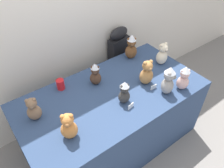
{
  "coord_description": "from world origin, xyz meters",
  "views": [
    {
      "loc": [
        -0.96,
        -1.05,
        2.32
      ],
      "look_at": [
        0.0,
        0.25,
        0.91
      ],
      "focal_mm": 35.62,
      "sensor_mm": 36.0,
      "label": 1
    }
  ],
  "objects_px": {
    "teddy_bear_cream": "(162,54)",
    "teddy_bear_ginger": "(69,127)",
    "teddy_bear_caramel": "(147,73)",
    "teddy_bear_ash": "(168,81)",
    "teddy_bear_cocoa": "(95,74)",
    "display_table": "(112,119)",
    "teddy_bear_charcoal": "(124,93)",
    "party_cup_red": "(61,84)",
    "teddy_bear_chestnut": "(131,47)",
    "teddy_bear_blush": "(184,78)",
    "instrument_case": "(118,64)",
    "teddy_bear_mocha": "(33,110)"
  },
  "relations": [
    {
      "from": "teddy_bear_ash",
      "to": "teddy_bear_charcoal",
      "type": "bearing_deg",
      "value": 128.91
    },
    {
      "from": "teddy_bear_chestnut",
      "to": "party_cup_red",
      "type": "bearing_deg",
      "value": -149.65
    },
    {
      "from": "teddy_bear_charcoal",
      "to": "teddy_bear_cream",
      "type": "bearing_deg",
      "value": 33.05
    },
    {
      "from": "teddy_bear_chestnut",
      "to": "teddy_bear_charcoal",
      "type": "xyz_separation_m",
      "value": [
        -0.53,
        -0.53,
        -0.03
      ]
    },
    {
      "from": "teddy_bear_cream",
      "to": "party_cup_red",
      "type": "bearing_deg",
      "value": 166.14
    },
    {
      "from": "teddy_bear_cream",
      "to": "teddy_bear_caramel",
      "type": "distance_m",
      "value": 0.41
    },
    {
      "from": "teddy_bear_caramel",
      "to": "teddy_bear_ginger",
      "type": "relative_size",
      "value": 1.05
    },
    {
      "from": "teddy_bear_caramel",
      "to": "teddy_bear_ginger",
      "type": "xyz_separation_m",
      "value": [
        -0.96,
        -0.13,
        -0.01
      ]
    },
    {
      "from": "display_table",
      "to": "teddy_bear_charcoal",
      "type": "xyz_separation_m",
      "value": [
        0.02,
        -0.17,
        0.52
      ]
    },
    {
      "from": "teddy_bear_charcoal",
      "to": "party_cup_red",
      "type": "distance_m",
      "value": 0.67
    },
    {
      "from": "teddy_bear_blush",
      "to": "teddy_bear_charcoal",
      "type": "distance_m",
      "value": 0.63
    },
    {
      "from": "display_table",
      "to": "teddy_bear_caramel",
      "type": "xyz_separation_m",
      "value": [
        0.38,
        -0.09,
        0.53
      ]
    },
    {
      "from": "teddy_bear_caramel",
      "to": "teddy_bear_charcoal",
      "type": "height_order",
      "value": "teddy_bear_caramel"
    },
    {
      "from": "teddy_bear_ginger",
      "to": "teddy_bear_cream",
      "type": "bearing_deg",
      "value": 40.49
    },
    {
      "from": "teddy_bear_blush",
      "to": "teddy_bear_mocha",
      "type": "distance_m",
      "value": 1.44
    },
    {
      "from": "instrument_case",
      "to": "party_cup_red",
      "type": "relative_size",
      "value": 9.84
    },
    {
      "from": "teddy_bear_blush",
      "to": "teddy_bear_cocoa",
      "type": "height_order",
      "value": "teddy_bear_blush"
    },
    {
      "from": "teddy_bear_caramel",
      "to": "teddy_bear_cocoa",
      "type": "xyz_separation_m",
      "value": [
        -0.43,
        0.3,
        -0.01
      ]
    },
    {
      "from": "display_table",
      "to": "teddy_bear_charcoal",
      "type": "distance_m",
      "value": 0.54
    },
    {
      "from": "teddy_bear_cream",
      "to": "teddy_bear_mocha",
      "type": "distance_m",
      "value": 1.5
    },
    {
      "from": "instrument_case",
      "to": "teddy_bear_caramel",
      "type": "bearing_deg",
      "value": -112.96
    },
    {
      "from": "teddy_bear_cream",
      "to": "teddy_bear_caramel",
      "type": "xyz_separation_m",
      "value": [
        -0.38,
        -0.15,
        0.01
      ]
    },
    {
      "from": "teddy_bear_ginger",
      "to": "teddy_bear_cocoa",
      "type": "height_order",
      "value": "teddy_bear_ginger"
    },
    {
      "from": "teddy_bear_chestnut",
      "to": "teddy_bear_mocha",
      "type": "bearing_deg",
      "value": -139.8
    },
    {
      "from": "display_table",
      "to": "teddy_bear_blush",
      "type": "xyz_separation_m",
      "value": [
        0.61,
        -0.37,
        0.53
      ]
    },
    {
      "from": "teddy_bear_cocoa",
      "to": "teddy_bear_charcoal",
      "type": "bearing_deg",
      "value": -46.22
    },
    {
      "from": "teddy_bear_ginger",
      "to": "teddy_bear_mocha",
      "type": "relative_size",
      "value": 1.1
    },
    {
      "from": "teddy_bear_ash",
      "to": "teddy_bear_cocoa",
      "type": "bearing_deg",
      "value": 100.93
    },
    {
      "from": "teddy_bear_ash",
      "to": "teddy_bear_caramel",
      "type": "height_order",
      "value": "teddy_bear_ash"
    },
    {
      "from": "teddy_bear_caramel",
      "to": "party_cup_red",
      "type": "relative_size",
      "value": 2.58
    },
    {
      "from": "teddy_bear_ash",
      "to": "teddy_bear_mocha",
      "type": "bearing_deg",
      "value": 126.89
    },
    {
      "from": "instrument_case",
      "to": "teddy_bear_charcoal",
      "type": "xyz_separation_m",
      "value": [
        -0.55,
        -0.79,
        0.37
      ]
    },
    {
      "from": "teddy_bear_blush",
      "to": "teddy_bear_mocha",
      "type": "height_order",
      "value": "teddy_bear_blush"
    },
    {
      "from": "instrument_case",
      "to": "teddy_bear_cream",
      "type": "bearing_deg",
      "value": -78.84
    },
    {
      "from": "instrument_case",
      "to": "teddy_bear_caramel",
      "type": "relative_size",
      "value": 3.82
    },
    {
      "from": "instrument_case",
      "to": "party_cup_red",
      "type": "height_order",
      "value": "instrument_case"
    },
    {
      "from": "display_table",
      "to": "party_cup_red",
      "type": "relative_size",
      "value": 17.31
    },
    {
      "from": "display_table",
      "to": "teddy_bear_charcoal",
      "type": "bearing_deg",
      "value": -83.52
    },
    {
      "from": "teddy_bear_cream",
      "to": "teddy_bear_ash",
      "type": "height_order",
      "value": "teddy_bear_ash"
    },
    {
      "from": "teddy_bear_ash",
      "to": "teddy_bear_charcoal",
      "type": "height_order",
      "value": "teddy_bear_ash"
    },
    {
      "from": "teddy_bear_blush",
      "to": "teddy_bear_ash",
      "type": "height_order",
      "value": "teddy_bear_ash"
    },
    {
      "from": "teddy_bear_ash",
      "to": "teddy_bear_cream",
      "type": "bearing_deg",
      "value": 17.91
    },
    {
      "from": "teddy_bear_cream",
      "to": "teddy_bear_ginger",
      "type": "bearing_deg",
      "value": -167.42
    },
    {
      "from": "teddy_bear_blush",
      "to": "teddy_bear_charcoal",
      "type": "xyz_separation_m",
      "value": [
        -0.59,
        0.2,
        -0.01
      ]
    },
    {
      "from": "display_table",
      "to": "party_cup_red",
      "type": "bearing_deg",
      "value": 135.91
    },
    {
      "from": "teddy_bear_cocoa",
      "to": "teddy_bear_cream",
      "type": "bearing_deg",
      "value": 23.0
    },
    {
      "from": "teddy_bear_charcoal",
      "to": "teddy_bear_mocha",
      "type": "distance_m",
      "value": 0.82
    },
    {
      "from": "teddy_bear_chestnut",
      "to": "teddy_bear_ash",
      "type": "bearing_deg",
      "value": -68.83
    },
    {
      "from": "instrument_case",
      "to": "party_cup_red",
      "type": "bearing_deg",
      "value": -172.49
    },
    {
      "from": "teddy_bear_caramel",
      "to": "teddy_bear_mocha",
      "type": "relative_size",
      "value": 1.16
    }
  ]
}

